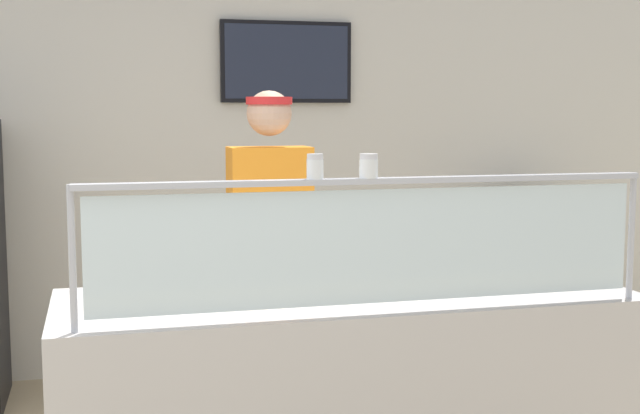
# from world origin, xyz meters

# --- Properties ---
(shop_rear_unit) EXTENTS (6.65, 0.13, 2.70)m
(shop_rear_unit) POSITION_xyz_m (1.13, 2.73, 1.36)
(shop_rear_unit) COLOR beige
(shop_rear_unit) RESTS_ON ground
(serving_counter) EXTENTS (2.25, 0.80, 0.95)m
(serving_counter) POSITION_xyz_m (1.13, 0.40, 0.47)
(serving_counter) COLOR #BCB7B2
(serving_counter) RESTS_ON ground
(sneeze_guard) EXTENTS (2.08, 0.06, 0.48)m
(sneeze_guard) POSITION_xyz_m (1.13, 0.06, 1.25)
(sneeze_guard) COLOR #B2B5BC
(sneeze_guard) RESTS_ON serving_counter
(pizza_tray) EXTENTS (0.44, 0.44, 0.04)m
(pizza_tray) POSITION_xyz_m (1.01, 0.48, 0.97)
(pizza_tray) COLOR #9EA0A8
(pizza_tray) RESTS_ON serving_counter
(pizza_server) EXTENTS (0.09, 0.28, 0.01)m
(pizza_server) POSITION_xyz_m (1.03, 0.46, 0.99)
(pizza_server) COLOR #ADAFB7
(pizza_server) RESTS_ON pizza_tray
(parmesan_shaker) EXTENTS (0.06, 0.06, 0.09)m
(parmesan_shaker) POSITION_xyz_m (0.91, 0.06, 1.47)
(parmesan_shaker) COLOR white
(parmesan_shaker) RESTS_ON sneeze_guard
(pepper_flake_shaker) EXTENTS (0.07, 0.07, 0.08)m
(pepper_flake_shaker) POSITION_xyz_m (1.10, 0.06, 1.47)
(pepper_flake_shaker) COLOR white
(pepper_flake_shaker) RESTS_ON sneeze_guard
(worker_figure) EXTENTS (0.41, 0.50, 1.76)m
(worker_figure) POSITION_xyz_m (0.97, 1.14, 1.01)
(worker_figure) COLOR #23232D
(worker_figure) RESTS_ON ground
(prep_shelf) EXTENTS (0.70, 0.55, 0.91)m
(prep_shelf) POSITION_xyz_m (3.02, 2.24, 0.45)
(prep_shelf) COLOR #B7BABF
(prep_shelf) RESTS_ON ground
(pizza_box_stack) EXTENTS (0.49, 0.48, 0.22)m
(pizza_box_stack) POSITION_xyz_m (3.01, 2.24, 1.02)
(pizza_box_stack) COLOR silver
(pizza_box_stack) RESTS_ON prep_shelf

